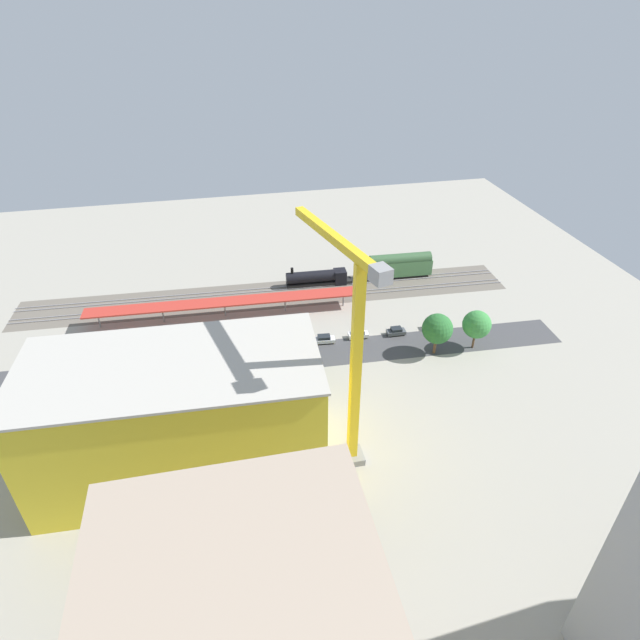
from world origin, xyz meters
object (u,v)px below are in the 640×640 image
parked_car_1 (396,332)px  street_tree_3 (155,369)px  parked_car_3 (324,340)px  box_truck_0 (195,392)px  construction_building (179,418)px  street_tree_0 (477,325)px  traffic_light (193,335)px  box_truck_2 (118,405)px  street_tree_1 (302,350)px  passenger_coach (400,265)px  parked_car_2 (358,335)px  platform_canopy_near (224,302)px  parked_car_0 (433,325)px  parked_car_4 (280,345)px  street_tree_2 (437,329)px  tower_crane (351,347)px  box_truck_1 (207,391)px  locomotive (319,278)px

parked_car_1 → street_tree_3: street_tree_3 is taller
parked_car_3 → box_truck_0: size_ratio=0.49×
construction_building → street_tree_0: bearing=-158.8°
box_truck_0 → traffic_light: size_ratio=1.34×
box_truck_2 → street_tree_0: bearing=-175.8°
street_tree_1 → passenger_coach: bearing=-133.1°
box_truck_2 → street_tree_3: (-6.51, -4.53, 3.32)m
box_truck_2 → street_tree_0: 70.00m
parked_car_3 → parked_car_2: bearing=-178.1°
box_truck_0 → traffic_light: bearing=-90.5°
parked_car_2 → street_tree_3: 42.07m
platform_canopy_near → street_tree_3: size_ratio=8.23×
box_truck_2 → box_truck_0: bearing=-176.9°
parked_car_0 → box_truck_0: size_ratio=0.45×
parked_car_4 → street_tree_2: bearing=164.7°
construction_building → street_tree_2: construction_building is taller
street_tree_1 → tower_crane: bearing=98.6°
passenger_coach → platform_canopy_near: bearing=12.4°
box_truck_2 → street_tree_2: street_tree_2 is taller
parked_car_0 → box_truck_2: box_truck_2 is taller
parked_car_2 → box_truck_2: bearing=15.9°
street_tree_3 → construction_building: bearing=105.5°
parked_car_1 → street_tree_3: size_ratio=0.55×
parked_car_0 → parked_car_3: (24.64, 0.26, -0.02)m
box_truck_2 → street_tree_3: bearing=-145.2°
parked_car_4 → parked_car_2: bearing=-179.6°
street_tree_3 → traffic_light: (-6.89, -10.19, -0.34)m
parked_car_1 → traffic_light: size_ratio=0.56×
parked_car_1 → box_truck_1: bearing=16.8°
parked_car_0 → box_truck_2: (64.46, 13.50, 0.99)m
parked_car_4 → box_truck_2: (30.61, 13.38, 1.05)m
locomotive → parked_car_0: locomotive is taller
street_tree_3 → street_tree_2: bearing=-179.5°
locomotive → box_truck_0: size_ratio=1.71×
box_truck_0 → traffic_light: (-0.12, -14.00, 2.98)m
passenger_coach → box_truck_1: passenger_coach is taller
platform_canopy_near → passenger_coach: bearing=-167.6°
parked_car_0 → construction_building: 60.30m
parked_car_3 → street_tree_0: street_tree_0 is taller
street_tree_0 → parked_car_1: bearing=-29.1°
box_truck_0 → street_tree_3: (6.76, -3.81, 3.32)m
parked_car_4 → box_truck_0: box_truck_0 is taller
parked_car_3 → tower_crane: size_ratio=0.13×
tower_crane → box_truck_2: (36.90, -17.39, -19.28)m
parked_car_0 → street_tree_2: (3.32, 8.48, 5.14)m
passenger_coach → parked_car_3: bearing=44.4°
parked_car_2 → tower_crane: size_ratio=0.12×
parked_car_2 → box_truck_2: (47.38, 13.49, 1.01)m
street_tree_0 → parked_car_2: bearing=-20.6°
parked_car_3 → box_truck_1: size_ratio=0.57×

